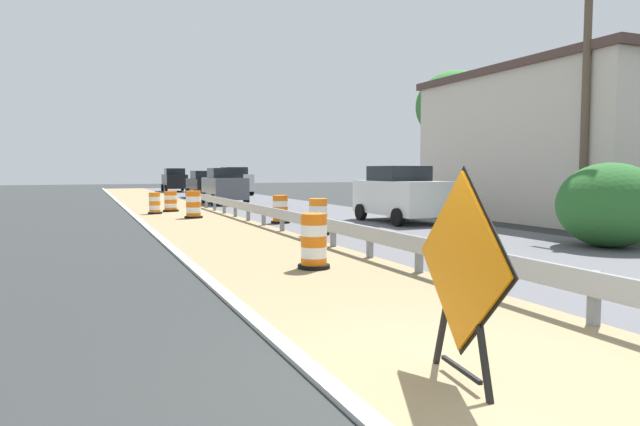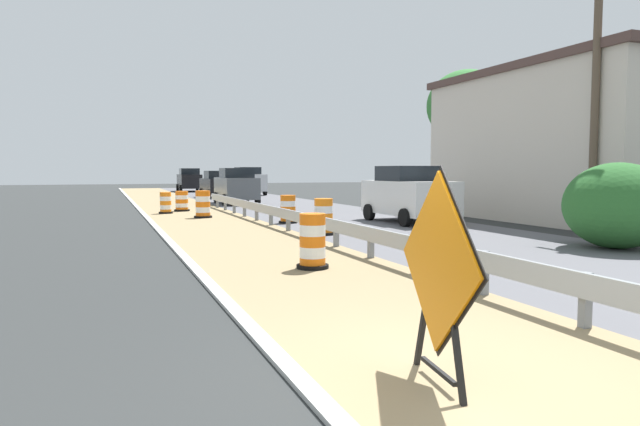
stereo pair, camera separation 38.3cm
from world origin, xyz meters
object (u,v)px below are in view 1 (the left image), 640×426
Objects in this scene: traffic_barrel_farther at (155,204)px; car_trailing_near_lane at (401,194)px; traffic_barrel_close at (318,218)px; car_lead_near_lane at (204,184)px; car_trailing_far_lane at (174,180)px; traffic_barrel_far at (193,206)px; utility_pole_near at (586,86)px; traffic_barrel_farthest at (171,202)px; car_lead_far_lane at (224,186)px; warning_sign_diamond at (461,269)px; traffic_barrel_nearest at (314,244)px; car_mid_far_lane at (235,181)px; traffic_barrel_mid at (280,211)px.

car_trailing_near_lane reaches higher than traffic_barrel_farther.
car_lead_near_lane is at bearing 86.72° from traffic_barrel_close.
car_lead_near_lane is at bearing 70.32° from traffic_barrel_farther.
car_trailing_far_lane is (-3.31, 34.49, 0.00)m from car_trailing_near_lane.
utility_pole_near is (10.30, -10.21, 4.07)m from traffic_barrel_far.
utility_pole_near is (10.63, -14.38, 4.15)m from traffic_barrel_farthest.
utility_pole_near reaches higher than traffic_barrel_farther.
car_lead_near_lane reaches higher than traffic_barrel_farther.
car_trailing_near_lane reaches higher than car_lead_far_lane.
traffic_barrel_nearest is (1.05, 6.22, -0.57)m from warning_sign_diamond.
car_trailing_far_lane is at bearing 88.16° from traffic_barrel_close.
car_lead_near_lane is at bearing -89.13° from warning_sign_diamond.
car_mid_far_lane is 0.54× the size of utility_pole_near.
utility_pole_near reaches higher than car_trailing_far_lane.
utility_pole_near reaches higher than warning_sign_diamond.
car_lead_far_lane is 20.80m from utility_pole_near.
car_trailing_near_lane is (6.87, 8.22, 0.56)m from traffic_barrel_nearest.
utility_pole_near is (7.74, -6.68, 4.11)m from traffic_barrel_mid.
traffic_barrel_close reaches higher than traffic_barrel_mid.
car_lead_far_lane is 12.55m from car_mid_far_lane.
car_trailing_near_lane is 34.65m from car_trailing_far_lane.
traffic_barrel_far is 22.27m from car_mid_far_lane.
car_lead_near_lane is 0.89× the size of car_mid_far_lane.
traffic_barrel_farther is 0.20× the size of car_trailing_far_lane.
traffic_barrel_close is 1.14× the size of traffic_barrel_farther.
car_trailing_near_lane is at bearing -51.20° from traffic_barrel_farthest.
traffic_barrel_mid reaches higher than traffic_barrel_farthest.
traffic_barrel_nearest is 11.40m from utility_pole_near.
traffic_barrel_far is 8.46m from car_trailing_near_lane.
warning_sign_diamond is at bearing 172.27° from car_lead_far_lane.
car_lead_near_lane is 12.72m from car_trailing_far_lane.
utility_pole_near is at bearing -40.78° from traffic_barrel_mid.
traffic_barrel_nearest is 17.23m from traffic_barrel_farthest.
utility_pole_near is at bearing -18.40° from traffic_barrel_close.
car_mid_far_lane is at bearing 95.91° from utility_pole_near.
traffic_barrel_nearest reaches higher than traffic_barrel_farther.
traffic_barrel_far is 0.26× the size of car_lead_near_lane.
car_lead_near_lane is at bearing -37.57° from car_mid_far_lane.
traffic_barrel_close is 0.26× the size of car_lead_near_lane.
utility_pole_near is at bearing -48.76° from traffic_barrel_farther.
car_trailing_far_lane is at bearing -157.64° from car_mid_far_lane.
car_trailing_far_lane is at bearing 0.62° from car_lead_far_lane.
car_trailing_far_lane reaches higher than car_lead_far_lane.
car_trailing_far_lane is at bearing 83.07° from traffic_barrel_far.
car_trailing_near_lane is at bearing -110.31° from warning_sign_diamond.
traffic_barrel_mid is 0.22× the size of car_trailing_far_lane.
warning_sign_diamond reaches higher than traffic_barrel_farthest.
traffic_barrel_close is 9.27m from utility_pole_near.
car_trailing_far_lane is at bearing 79.81° from traffic_barrel_farther.
car_lead_far_lane is (3.37, 22.15, 0.54)m from traffic_barrel_nearest.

